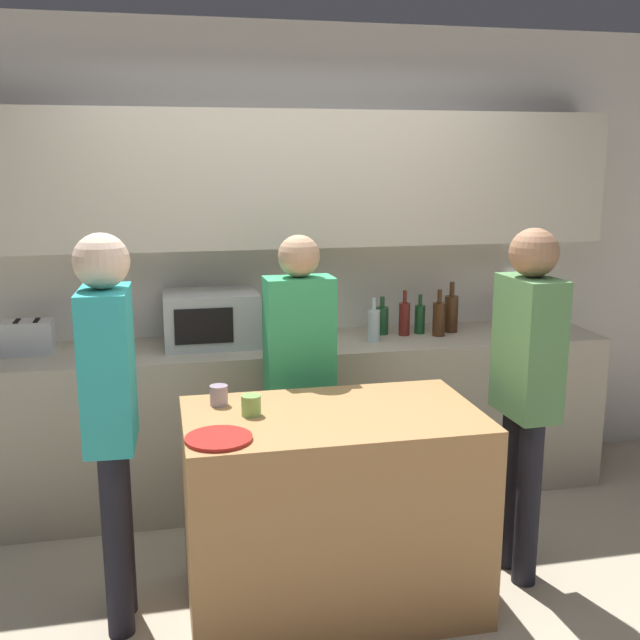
{
  "coord_description": "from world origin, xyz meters",
  "views": [
    {
      "loc": [
        -0.75,
        -2.68,
        1.94
      ],
      "look_at": [
        -0.05,
        0.5,
        1.24
      ],
      "focal_mm": 42.0,
      "sensor_mm": 36.0,
      "label": 1
    }
  ],
  "objects_px": {
    "bottle_1": "(382,320)",
    "person_center": "(300,364)",
    "potted_plant": "(509,297)",
    "person_right": "(110,401)",
    "bottle_4": "(439,318)",
    "cup_1": "(219,395)",
    "toaster": "(28,337)",
    "bottle_2": "(404,318)",
    "cup_0": "(251,405)",
    "person_left": "(526,376)",
    "bottle_0": "(373,325)",
    "plate_on_island": "(219,438)",
    "bottle_3": "(420,319)",
    "microwave": "(211,318)",
    "bottle_5": "(451,313)"
  },
  "relations": [
    {
      "from": "bottle_2",
      "to": "cup_1",
      "type": "height_order",
      "value": "bottle_2"
    },
    {
      "from": "toaster",
      "to": "potted_plant",
      "type": "relative_size",
      "value": 0.66
    },
    {
      "from": "person_left",
      "to": "cup_1",
      "type": "bearing_deg",
      "value": 80.61
    },
    {
      "from": "bottle_2",
      "to": "person_right",
      "type": "xyz_separation_m",
      "value": [
        -1.62,
        -1.14,
        -0.03
      ]
    },
    {
      "from": "bottle_3",
      "to": "person_left",
      "type": "bearing_deg",
      "value": -85.61
    },
    {
      "from": "cup_1",
      "to": "plate_on_island",
      "type": "bearing_deg",
      "value": -94.94
    },
    {
      "from": "bottle_4",
      "to": "cup_0",
      "type": "bearing_deg",
      "value": -139.1
    },
    {
      "from": "potted_plant",
      "to": "bottle_0",
      "type": "height_order",
      "value": "potted_plant"
    },
    {
      "from": "plate_on_island",
      "to": "person_left",
      "type": "bearing_deg",
      "value": 10.19
    },
    {
      "from": "cup_1",
      "to": "person_right",
      "type": "relative_size",
      "value": 0.05
    },
    {
      "from": "bottle_5",
      "to": "person_right",
      "type": "bearing_deg",
      "value": -148.68
    },
    {
      "from": "person_right",
      "to": "plate_on_island",
      "type": "bearing_deg",
      "value": 60.75
    },
    {
      "from": "bottle_2",
      "to": "bottle_5",
      "type": "relative_size",
      "value": 0.89
    },
    {
      "from": "bottle_3",
      "to": "person_right",
      "type": "distance_m",
      "value": 2.08
    },
    {
      "from": "toaster",
      "to": "microwave",
      "type": "bearing_deg",
      "value": -0.09
    },
    {
      "from": "potted_plant",
      "to": "bottle_5",
      "type": "bearing_deg",
      "value": 178.44
    },
    {
      "from": "microwave",
      "to": "toaster",
      "type": "relative_size",
      "value": 2.0
    },
    {
      "from": "bottle_1",
      "to": "person_center",
      "type": "relative_size",
      "value": 0.14
    },
    {
      "from": "toaster",
      "to": "person_center",
      "type": "bearing_deg",
      "value": -22.66
    },
    {
      "from": "potted_plant",
      "to": "person_right",
      "type": "relative_size",
      "value": 0.24
    },
    {
      "from": "cup_1",
      "to": "bottle_0",
      "type": "bearing_deg",
      "value": 42.33
    },
    {
      "from": "microwave",
      "to": "person_left",
      "type": "height_order",
      "value": "person_left"
    },
    {
      "from": "bottle_4",
      "to": "person_right",
      "type": "bearing_deg",
      "value": -149.04
    },
    {
      "from": "potted_plant",
      "to": "bottle_2",
      "type": "bearing_deg",
      "value": -178.5
    },
    {
      "from": "microwave",
      "to": "toaster",
      "type": "bearing_deg",
      "value": 179.91
    },
    {
      "from": "bottle_5",
      "to": "person_left",
      "type": "height_order",
      "value": "person_left"
    },
    {
      "from": "potted_plant",
      "to": "cup_1",
      "type": "relative_size",
      "value": 4.47
    },
    {
      "from": "bottle_2",
      "to": "bottle_0",
      "type": "bearing_deg",
      "value": -153.92
    },
    {
      "from": "bottle_5",
      "to": "cup_1",
      "type": "bearing_deg",
      "value": -145.84
    },
    {
      "from": "bottle_3",
      "to": "bottle_5",
      "type": "relative_size",
      "value": 0.78
    },
    {
      "from": "microwave",
      "to": "bottle_5",
      "type": "height_order",
      "value": "bottle_5"
    },
    {
      "from": "potted_plant",
      "to": "bottle_4",
      "type": "distance_m",
      "value": 0.49
    },
    {
      "from": "toaster",
      "to": "bottle_3",
      "type": "relative_size",
      "value": 1.09
    },
    {
      "from": "person_right",
      "to": "person_center",
      "type": "bearing_deg",
      "value": 126.09
    },
    {
      "from": "bottle_0",
      "to": "person_right",
      "type": "relative_size",
      "value": 0.15
    },
    {
      "from": "microwave",
      "to": "cup_1",
      "type": "distance_m",
      "value": 1.0
    },
    {
      "from": "person_left",
      "to": "bottle_5",
      "type": "bearing_deg",
      "value": -7.76
    },
    {
      "from": "potted_plant",
      "to": "bottle_0",
      "type": "relative_size",
      "value": 1.55
    },
    {
      "from": "bottle_4",
      "to": "person_center",
      "type": "distance_m",
      "value": 1.06
    },
    {
      "from": "plate_on_island",
      "to": "cup_1",
      "type": "height_order",
      "value": "cup_1"
    },
    {
      "from": "cup_0",
      "to": "person_left",
      "type": "distance_m",
      "value": 1.25
    },
    {
      "from": "bottle_5",
      "to": "person_left",
      "type": "relative_size",
      "value": 0.18
    },
    {
      "from": "toaster",
      "to": "person_right",
      "type": "height_order",
      "value": "person_right"
    },
    {
      "from": "bottle_1",
      "to": "bottle_4",
      "type": "xyz_separation_m",
      "value": [
        0.32,
        -0.11,
        0.02
      ]
    },
    {
      "from": "bottle_1",
      "to": "person_center",
      "type": "height_order",
      "value": "person_center"
    },
    {
      "from": "plate_on_island",
      "to": "bottle_0",
      "type": "bearing_deg",
      "value": 52.49
    },
    {
      "from": "cup_0",
      "to": "person_center",
      "type": "height_order",
      "value": "person_center"
    },
    {
      "from": "cup_0",
      "to": "cup_1",
      "type": "height_order",
      "value": "cup_1"
    },
    {
      "from": "toaster",
      "to": "bottle_2",
      "type": "bearing_deg",
      "value": -0.48
    },
    {
      "from": "potted_plant",
      "to": "person_right",
      "type": "distance_m",
      "value": 2.58
    }
  ]
}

